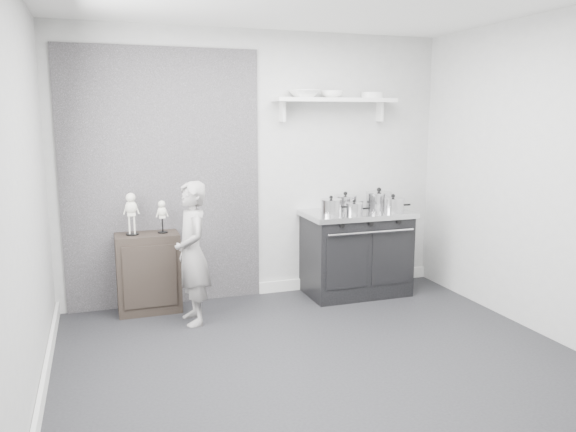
% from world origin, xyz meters
% --- Properties ---
extents(ground, '(4.00, 4.00, 0.00)m').
position_xyz_m(ground, '(0.00, 0.00, 0.00)').
color(ground, black).
rests_on(ground, ground).
extents(room_shell, '(4.02, 3.62, 2.71)m').
position_xyz_m(room_shell, '(-0.09, 0.15, 1.64)').
color(room_shell, '#A0A09D').
rests_on(room_shell, ground).
extents(wall_shelf, '(1.30, 0.26, 0.24)m').
position_xyz_m(wall_shelf, '(0.80, 1.68, 2.01)').
color(wall_shelf, silver).
rests_on(wall_shelf, room_shell).
extents(stove, '(1.10, 0.69, 0.88)m').
position_xyz_m(stove, '(0.97, 1.48, 0.44)').
color(stove, black).
rests_on(stove, ground).
extents(side_cabinet, '(0.59, 0.34, 0.76)m').
position_xyz_m(side_cabinet, '(-1.15, 1.61, 0.38)').
color(side_cabinet, black).
rests_on(side_cabinet, ground).
extents(child, '(0.35, 0.50, 1.29)m').
position_xyz_m(child, '(-0.79, 1.17, 0.65)').
color(child, gray).
rests_on(child, ground).
extents(pot_front_left, '(0.30, 0.21, 0.19)m').
position_xyz_m(pot_front_left, '(0.64, 1.37, 0.96)').
color(pot_front_left, '#BDBDBF').
rests_on(pot_front_left, stove).
extents(pot_back_left, '(0.33, 0.24, 0.19)m').
position_xyz_m(pot_back_left, '(0.91, 1.61, 0.96)').
color(pot_back_left, '#BDBDBF').
rests_on(pot_back_left, stove).
extents(pot_back_right, '(0.36, 0.28, 0.23)m').
position_xyz_m(pot_back_right, '(1.27, 1.56, 0.97)').
color(pot_back_right, '#BDBDBF').
rests_on(pot_back_right, stove).
extents(pot_front_right, '(0.32, 0.23, 0.19)m').
position_xyz_m(pot_front_right, '(1.31, 1.32, 0.96)').
color(pot_front_right, '#BDBDBF').
rests_on(pot_front_right, stove).
extents(pot_front_center, '(0.27, 0.18, 0.15)m').
position_xyz_m(pot_front_center, '(0.88, 1.34, 0.94)').
color(pot_front_center, '#BDBDBF').
rests_on(pot_front_center, stove).
extents(skeleton_full, '(0.13, 0.08, 0.46)m').
position_xyz_m(skeleton_full, '(-1.28, 1.61, 0.99)').
color(skeleton_full, beige).
rests_on(skeleton_full, side_cabinet).
extents(skeleton_torso, '(0.10, 0.06, 0.36)m').
position_xyz_m(skeleton_torso, '(-1.00, 1.61, 0.94)').
color(skeleton_torso, beige).
rests_on(skeleton_torso, side_cabinet).
extents(bowl_large, '(0.30, 0.30, 0.07)m').
position_xyz_m(bowl_large, '(0.46, 1.67, 2.08)').
color(bowl_large, white).
rests_on(bowl_large, wall_shelf).
extents(bowl_small, '(0.22, 0.22, 0.07)m').
position_xyz_m(bowl_small, '(0.76, 1.67, 2.07)').
color(bowl_small, white).
rests_on(bowl_small, wall_shelf).
extents(plate_stack, '(0.24, 0.24, 0.06)m').
position_xyz_m(plate_stack, '(1.22, 1.67, 2.07)').
color(plate_stack, silver).
rests_on(plate_stack, wall_shelf).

